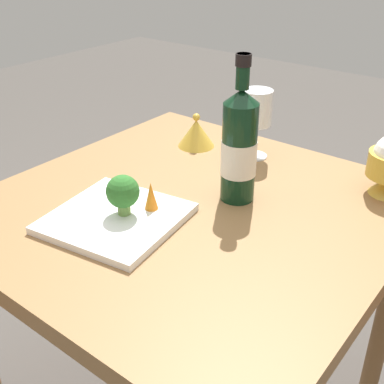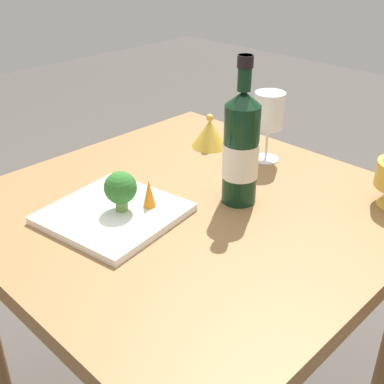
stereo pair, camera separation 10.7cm
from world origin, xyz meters
TOP-DOWN VIEW (x-y plane):
  - dining_table at (0.00, 0.00)m, footprint 0.85×0.85m
  - wine_bottle at (-0.08, 0.06)m, footprint 0.08×0.08m
  - wine_glass at (-0.30, -0.03)m, footprint 0.08×0.08m
  - rice_bowl_lid at (-0.26, -0.19)m, footprint 0.10×0.10m
  - serving_plate at (0.15, -0.08)m, footprint 0.28×0.28m
  - broccoli_floret at (0.14, -0.07)m, footprint 0.07×0.07m
  - carrot_garnish_left at (0.09, -0.04)m, footprint 0.03×0.03m

SIDE VIEW (x-z plane):
  - dining_table at x=0.00m, z-range 0.28..1.04m
  - serving_plate at x=0.15m, z-range 0.76..0.77m
  - rice_bowl_lid at x=-0.26m, z-range 0.75..0.84m
  - carrot_garnish_left at x=0.09m, z-range 0.77..0.83m
  - broccoli_floret at x=0.14m, z-range 0.78..0.87m
  - wine_bottle at x=-0.08m, z-range 0.72..1.04m
  - wine_glass at x=-0.30m, z-range 0.80..0.98m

